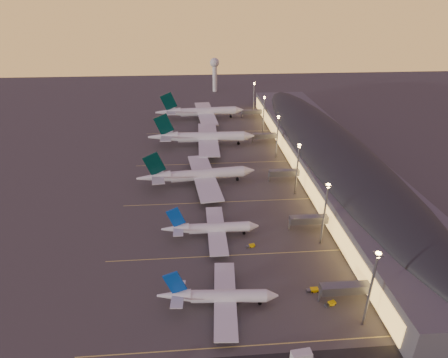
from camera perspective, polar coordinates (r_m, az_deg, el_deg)
ground at (r=145.03m, az=0.64°, el=-10.37°), size 700.00×700.00×0.00m
airliner_narrow_south at (r=120.12m, az=-0.89°, el=-17.45°), size 37.34×33.40×13.34m
airliner_narrow_north at (r=149.35m, az=-2.03°, el=-7.50°), size 38.54×34.28×13.82m
airliner_wide_near at (r=189.12m, az=-4.08°, el=0.59°), size 59.93×54.95×19.17m
airliner_wide_mid at (r=239.35m, az=-3.37°, el=6.37°), size 67.34×61.11×21.61m
airliner_wide_far at (r=294.15m, az=-3.60°, el=10.16°), size 68.59×62.60×21.94m
terminal_building at (r=216.44m, az=15.44°, el=4.17°), size 56.35×255.00×17.46m
light_masts at (r=199.28m, az=9.37°, el=5.60°), size 2.20×217.20×25.90m
radar_tower at (r=382.15m, az=-1.43°, el=16.41°), size 9.00×9.00×32.50m
lane_markings at (r=178.66m, az=-0.51°, el=-2.74°), size 90.00×180.36×0.00m
baggage_tug_a at (r=126.56m, az=15.94°, el=-17.80°), size 3.70×2.40×1.03m
baggage_tug_b at (r=129.69m, az=13.38°, el=-16.13°), size 3.86×1.81×1.13m
baggage_tug_c at (r=145.40m, az=4.12°, el=-10.11°), size 3.51×1.93×0.99m
catering_truck_a at (r=109.98m, az=11.85°, el=-24.99°), size 6.08×2.84×3.31m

